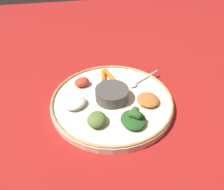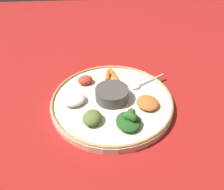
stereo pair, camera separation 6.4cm
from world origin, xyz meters
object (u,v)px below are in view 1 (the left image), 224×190
object	(u,v)px
greens_pile	(134,118)
carrot_outer	(104,75)
center_bowl	(112,94)
carrot_near_spoon	(109,75)
spoon	(139,81)

from	to	relation	value
greens_pile	carrot_outer	xyz separation A→B (m)	(0.24, 0.04, -0.01)
center_bowl	carrot_near_spoon	bearing A→B (deg)	-7.06
carrot_near_spoon	carrot_outer	xyz separation A→B (m)	(0.00, 0.02, -0.00)
center_bowl	carrot_near_spoon	xyz separation A→B (m)	(0.12, -0.02, -0.01)
carrot_near_spoon	carrot_outer	bearing A→B (deg)	80.30
carrot_near_spoon	carrot_outer	world-z (taller)	same
carrot_near_spoon	carrot_outer	distance (m)	0.02
center_bowl	carrot_near_spoon	distance (m)	0.12
spoon	greens_pile	xyz separation A→B (m)	(-0.18, 0.07, 0.01)
carrot_outer	greens_pile	bearing A→B (deg)	-170.09
center_bowl	spoon	distance (m)	0.13
center_bowl	greens_pile	distance (m)	0.12
spoon	carrot_near_spoon	distance (m)	0.11
center_bowl	spoon	bearing A→B (deg)	-59.61
carrot_near_spoon	carrot_outer	size ratio (longest dim) A/B	1.19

